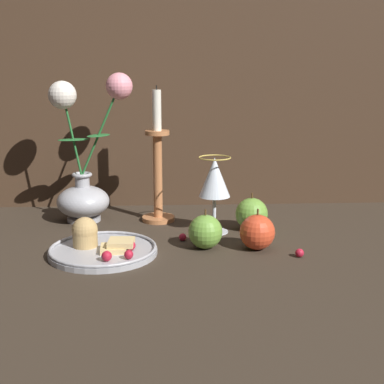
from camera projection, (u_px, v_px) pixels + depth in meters
ground_plane at (166, 238)px, 1.13m from camera, size 2.40×2.40×0.00m
vase at (84, 171)px, 1.23m from camera, size 0.19×0.12×0.34m
plate_with_pastries at (99, 246)px, 1.03m from camera, size 0.21×0.21×0.07m
wine_glass at (214, 180)px, 1.14m from camera, size 0.07×0.07×0.17m
candlestick at (157, 171)px, 1.23m from camera, size 0.08×0.08×0.31m
apple_beside_vase at (204, 232)px, 1.06m from camera, size 0.07×0.07×0.08m
apple_near_glass at (251, 214)px, 1.18m from camera, size 0.07×0.07×0.08m
apple_at_table_edge at (256, 232)px, 1.05m from camera, size 0.07×0.07×0.08m
berry_near_plate at (299, 253)px, 1.01m from camera, size 0.02×0.02×0.02m
berry_front_center at (182, 237)px, 1.11m from camera, size 0.02×0.02×0.02m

